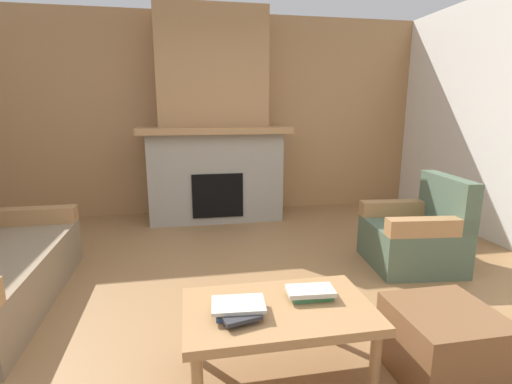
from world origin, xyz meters
The scene contains 8 objects.
ground centered at (0.00, 0.00, 0.00)m, with size 9.00×9.00×0.00m, color olive.
wall_back_wood_panel centered at (0.00, 3.00, 1.35)m, with size 6.00×0.12×2.70m, color #A87A4C.
fireplace centered at (0.00, 2.62, 1.16)m, with size 1.90×0.82×2.70m.
armchair centered at (1.73, 0.63, 0.29)m, with size 0.84×0.84×0.85m.
coffee_table centered at (0.08, -0.63, 0.38)m, with size 1.00×0.60×0.43m.
ottoman centered at (0.97, -0.78, 0.20)m, with size 0.52×0.52×0.40m, color brown.
book_stack_near_edge centered at (-0.14, -0.68, 0.46)m, with size 0.28×0.26×0.06m.
book_stack_center centered at (0.28, -0.57, 0.46)m, with size 0.27×0.17×0.06m.
Camera 1 is at (-0.36, -2.38, 1.45)m, focal length 26.32 mm.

